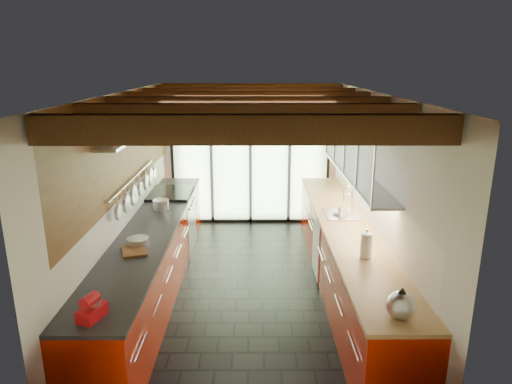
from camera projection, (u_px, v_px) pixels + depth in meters
ground at (249, 289)px, 6.18m from camera, size 5.50×5.50×0.00m
room_shell at (249, 170)px, 5.73m from camera, size 5.50×5.50×5.50m
ceiling_beams at (249, 102)px, 5.87m from camera, size 3.14×5.06×4.90m
glass_door at (250, 136)px, 8.32m from camera, size 2.95×0.10×2.90m
left_counter at (153, 257)px, 6.05m from camera, size 0.68×5.00×0.92m
range_stove at (172, 220)px, 7.44m from camera, size 0.66×0.90×0.97m
right_counter at (345, 257)px, 6.06m from camera, size 0.68×5.00×0.92m
sink_assembly at (342, 212)px, 6.31m from camera, size 0.45×0.52×0.43m
upper_cabinets_right at (358, 150)px, 5.97m from camera, size 0.34×3.00×3.00m
left_wall_fixtures at (137, 155)px, 5.97m from camera, size 0.28×2.60×0.96m
stand_mixer at (92, 308)px, 3.74m from camera, size 0.21×0.28×0.23m
pot_large at (161, 205)px, 6.53m from camera, size 0.30×0.30×0.14m
pot_small at (138, 242)px, 5.23m from camera, size 0.30×0.30×0.10m
cutting_board at (134, 251)px, 5.07m from camera, size 0.36×0.43×0.03m
kettle at (401, 304)px, 3.74m from camera, size 0.30×0.33×0.29m
paper_towel at (366, 246)px, 4.89m from camera, size 0.15×0.15×0.33m
soap_bottle at (342, 210)px, 6.20m from camera, size 0.11×0.11×0.21m
bowl at (341, 213)px, 6.31m from camera, size 0.29×0.29×0.05m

